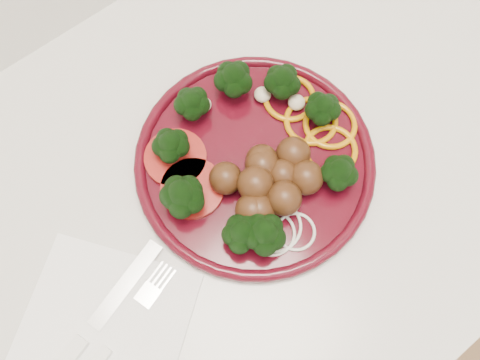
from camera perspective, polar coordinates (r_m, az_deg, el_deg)
counter at (r=1.09m, az=6.46°, el=-3.18°), size 2.40×0.60×0.90m
plate at (r=0.61m, az=1.46°, el=1.95°), size 0.28×0.28×0.06m
napkin at (r=0.61m, az=-14.46°, el=-15.32°), size 0.24×0.24×0.00m
knife at (r=0.60m, az=-16.71°, el=-16.38°), size 0.20×0.08×0.01m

